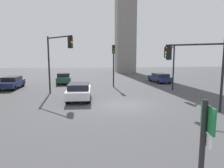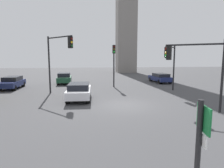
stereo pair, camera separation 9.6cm
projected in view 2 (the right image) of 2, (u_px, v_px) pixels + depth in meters
name	position (u px, v px, depth m)	size (l,w,h in m)	color
ground_plane	(124.00, 105.00, 15.14)	(105.55, 105.55, 0.00)	#424244
direction_sign	(198.00, 162.00, 3.55)	(0.17, 0.56, 2.79)	black
traffic_light_0	(194.00, 61.00, 13.53)	(3.17, 2.30, 4.79)	black
traffic_light_1	(170.00, 59.00, 20.40)	(2.03, 2.33, 4.95)	black
traffic_light_2	(114.00, 58.00, 23.64)	(0.32, 0.46, 5.04)	black
traffic_light_3	(59.00, 52.00, 18.45)	(2.65, 2.95, 5.63)	black
car_1	(160.00, 78.00, 28.21)	(2.20, 4.57, 1.31)	navy
car_2	(64.00, 78.00, 27.08)	(2.02, 4.30, 1.49)	#19472D
car_3	(79.00, 91.00, 16.89)	(2.04, 4.40, 1.45)	silver
car_4	(12.00, 82.00, 22.83)	(1.83, 4.32, 1.39)	navy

